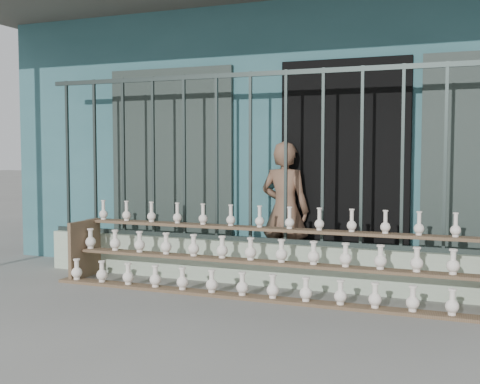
% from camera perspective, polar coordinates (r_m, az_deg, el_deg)
% --- Properties ---
extents(ground, '(60.00, 60.00, 0.00)m').
position_cam_1_polar(ground, '(5.37, -4.01, -11.41)').
color(ground, slate).
extents(workshop_building, '(7.40, 6.60, 3.21)m').
position_cam_1_polar(workshop_building, '(9.17, 7.51, 5.16)').
color(workshop_building, '#305F66').
rests_on(workshop_building, ground).
extents(parapet_wall, '(5.00, 0.20, 0.45)m').
position_cam_1_polar(parapet_wall, '(6.48, 0.98, -6.68)').
color(parapet_wall, '#B0C5A8').
rests_on(parapet_wall, ground).
extents(security_fence, '(5.00, 0.04, 1.80)m').
position_cam_1_polar(security_fence, '(6.37, 0.99, 3.30)').
color(security_fence, '#283330').
rests_on(security_fence, parapet_wall).
extents(shelf_rack, '(4.50, 0.68, 0.85)m').
position_cam_1_polar(shelf_rack, '(5.97, 2.43, -6.25)').
color(shelf_rack, brown).
rests_on(shelf_rack, ground).
extents(elderly_woman, '(0.59, 0.42, 1.52)m').
position_cam_1_polar(elderly_woman, '(6.68, 4.27, -1.73)').
color(elderly_woman, brown).
rests_on(elderly_woman, ground).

